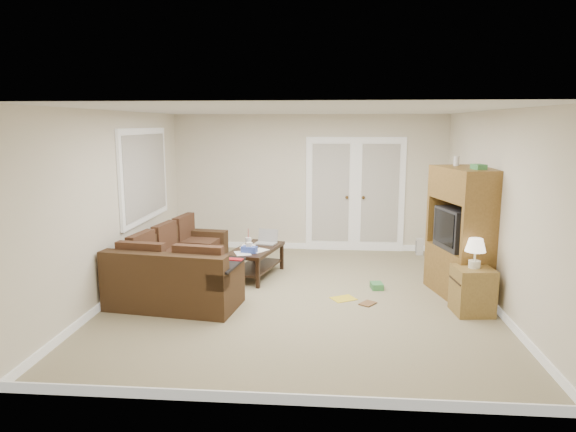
# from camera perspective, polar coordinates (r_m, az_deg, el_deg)

# --- Properties ---
(floor) EXTENTS (5.50, 5.50, 0.00)m
(floor) POSITION_cam_1_polar(r_m,az_deg,el_deg) (7.09, 1.34, -8.95)
(floor) COLOR #9B9170
(floor) RESTS_ON ground
(ceiling) EXTENTS (5.00, 5.50, 0.02)m
(ceiling) POSITION_cam_1_polar(r_m,az_deg,el_deg) (6.70, 1.43, 11.69)
(ceiling) COLOR silver
(ceiling) RESTS_ON wall_back
(wall_left) EXTENTS (0.02, 5.50, 2.50)m
(wall_left) POSITION_cam_1_polar(r_m,az_deg,el_deg) (7.36, -18.44, 1.27)
(wall_left) COLOR silver
(wall_left) RESTS_ON floor
(wall_right) EXTENTS (0.02, 5.50, 2.50)m
(wall_right) POSITION_cam_1_polar(r_m,az_deg,el_deg) (7.10, 21.98, 0.73)
(wall_right) COLOR silver
(wall_right) RESTS_ON floor
(wall_back) EXTENTS (5.00, 0.02, 2.50)m
(wall_back) POSITION_cam_1_polar(r_m,az_deg,el_deg) (9.51, 2.34, 3.70)
(wall_back) COLOR silver
(wall_back) RESTS_ON floor
(wall_front) EXTENTS (5.00, 0.02, 2.50)m
(wall_front) POSITION_cam_1_polar(r_m,az_deg,el_deg) (4.10, -0.86, -5.02)
(wall_front) COLOR silver
(wall_front) RESTS_ON floor
(baseboards) EXTENTS (5.00, 5.50, 0.10)m
(baseboards) POSITION_cam_1_polar(r_m,az_deg,el_deg) (7.07, 1.34, -8.57)
(baseboards) COLOR white
(baseboards) RESTS_ON floor
(french_doors) EXTENTS (1.80, 0.05, 2.13)m
(french_doors) POSITION_cam_1_polar(r_m,az_deg,el_deg) (9.50, 7.46, 2.31)
(french_doors) COLOR white
(french_doors) RESTS_ON floor
(window_left) EXTENTS (0.05, 1.92, 1.42)m
(window_left) POSITION_cam_1_polar(r_m,az_deg,el_deg) (8.23, -15.62, 4.42)
(window_left) COLOR white
(window_left) RESTS_ON wall_left
(sectional_sofa) EXTENTS (1.77, 2.71, 0.77)m
(sectional_sofa) POSITION_cam_1_polar(r_m,az_deg,el_deg) (7.41, -12.25, -5.88)
(sectional_sofa) COLOR #3F2A18
(sectional_sofa) RESTS_ON floor
(coffee_table) EXTENTS (0.81, 1.22, 0.76)m
(coffee_table) POSITION_cam_1_polar(r_m,az_deg,el_deg) (7.94, -3.51, -4.97)
(coffee_table) COLOR black
(coffee_table) RESTS_ON floor
(tv_armoire) EXTENTS (0.84, 1.21, 1.89)m
(tv_armoire) POSITION_cam_1_polar(r_m,az_deg,el_deg) (7.32, 18.93, -1.69)
(tv_armoire) COLOR brown
(tv_armoire) RESTS_ON floor
(side_cabinet) EXTENTS (0.49, 0.49, 0.95)m
(side_cabinet) POSITION_cam_1_polar(r_m,az_deg,el_deg) (6.79, 19.85, -7.39)
(side_cabinet) COLOR olive
(side_cabinet) RESTS_ON floor
(space_heater) EXTENTS (0.12, 0.10, 0.30)m
(space_heater) POSITION_cam_1_polar(r_m,az_deg,el_deg) (9.53, 14.42, -3.32)
(space_heater) COLOR silver
(space_heater) RESTS_ON floor
(floor_magazine) EXTENTS (0.39, 0.36, 0.01)m
(floor_magazine) POSITION_cam_1_polar(r_m,az_deg,el_deg) (7.04, 6.18, -9.11)
(floor_magazine) COLOR yellow
(floor_magazine) RESTS_ON floor
(floor_greenbox) EXTENTS (0.19, 0.23, 0.09)m
(floor_greenbox) POSITION_cam_1_polar(r_m,az_deg,el_deg) (7.51, 9.83, -7.65)
(floor_greenbox) COLOR #3D8847
(floor_greenbox) RESTS_ON floor
(floor_book) EXTENTS (0.26, 0.27, 0.02)m
(floor_book) POSITION_cam_1_polar(r_m,az_deg,el_deg) (6.93, 8.27, -9.45)
(floor_book) COLOR brown
(floor_book) RESTS_ON floor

